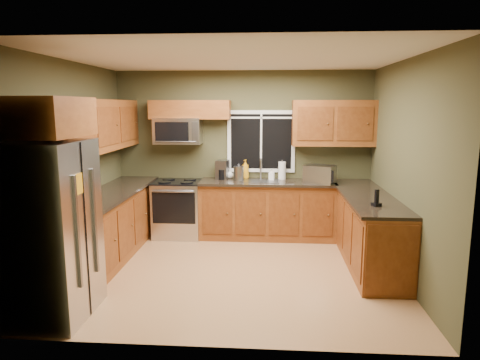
# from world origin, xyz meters

# --- Properties ---
(floor) EXTENTS (4.20, 4.20, 0.00)m
(floor) POSITION_xyz_m (0.00, 0.00, 0.00)
(floor) COLOR #AA784A
(floor) RESTS_ON ground
(ceiling) EXTENTS (4.20, 4.20, 0.00)m
(ceiling) POSITION_xyz_m (0.00, 0.00, 2.70)
(ceiling) COLOR white
(ceiling) RESTS_ON back_wall
(back_wall) EXTENTS (4.20, 0.00, 4.20)m
(back_wall) POSITION_xyz_m (0.00, 1.80, 1.35)
(back_wall) COLOR #414025
(back_wall) RESTS_ON ground
(front_wall) EXTENTS (4.20, 0.00, 4.20)m
(front_wall) POSITION_xyz_m (0.00, -1.80, 1.35)
(front_wall) COLOR #414025
(front_wall) RESTS_ON ground
(left_wall) EXTENTS (0.00, 3.60, 3.60)m
(left_wall) POSITION_xyz_m (-2.10, 0.00, 1.35)
(left_wall) COLOR #414025
(left_wall) RESTS_ON ground
(right_wall) EXTENTS (0.00, 3.60, 3.60)m
(right_wall) POSITION_xyz_m (2.10, 0.00, 1.35)
(right_wall) COLOR #414025
(right_wall) RESTS_ON ground
(window) EXTENTS (1.12, 0.03, 1.02)m
(window) POSITION_xyz_m (0.30, 1.78, 1.55)
(window) COLOR white
(window) RESTS_ON back_wall
(base_cabinets_left) EXTENTS (0.60, 2.65, 0.90)m
(base_cabinets_left) POSITION_xyz_m (-1.80, 0.48, 0.45)
(base_cabinets_left) COLOR brown
(base_cabinets_left) RESTS_ON ground
(countertop_left) EXTENTS (0.65, 2.65, 0.04)m
(countertop_left) POSITION_xyz_m (-1.78, 0.48, 0.92)
(countertop_left) COLOR black
(countertop_left) RESTS_ON base_cabinets_left
(base_cabinets_back) EXTENTS (2.17, 0.60, 0.90)m
(base_cabinets_back) POSITION_xyz_m (0.42, 1.50, 0.45)
(base_cabinets_back) COLOR brown
(base_cabinets_back) RESTS_ON ground
(countertop_back) EXTENTS (2.17, 0.65, 0.04)m
(countertop_back) POSITION_xyz_m (0.42, 1.48, 0.92)
(countertop_back) COLOR black
(countertop_back) RESTS_ON base_cabinets_back
(base_cabinets_peninsula) EXTENTS (0.60, 2.52, 0.90)m
(base_cabinets_peninsula) POSITION_xyz_m (1.80, 0.54, 0.45)
(base_cabinets_peninsula) COLOR brown
(base_cabinets_peninsula) RESTS_ON ground
(countertop_peninsula) EXTENTS (0.65, 2.50, 0.04)m
(countertop_peninsula) POSITION_xyz_m (1.78, 0.55, 0.92)
(countertop_peninsula) COLOR black
(countertop_peninsula) RESTS_ON base_cabinets_peninsula
(upper_cabinets_left) EXTENTS (0.33, 2.65, 0.72)m
(upper_cabinets_left) POSITION_xyz_m (-1.94, 0.48, 1.86)
(upper_cabinets_left) COLOR brown
(upper_cabinets_left) RESTS_ON left_wall
(upper_cabinets_back_left) EXTENTS (1.30, 0.33, 0.30)m
(upper_cabinets_back_left) POSITION_xyz_m (-0.85, 1.64, 2.07)
(upper_cabinets_back_left) COLOR brown
(upper_cabinets_back_left) RESTS_ON back_wall
(upper_cabinets_back_right) EXTENTS (1.30, 0.33, 0.72)m
(upper_cabinets_back_right) POSITION_xyz_m (1.45, 1.64, 1.86)
(upper_cabinets_back_right) COLOR brown
(upper_cabinets_back_right) RESTS_ON back_wall
(upper_cabinet_over_fridge) EXTENTS (0.72, 0.90, 0.38)m
(upper_cabinet_over_fridge) POSITION_xyz_m (-1.74, -1.30, 2.03)
(upper_cabinet_over_fridge) COLOR brown
(upper_cabinet_over_fridge) RESTS_ON left_wall
(refrigerator) EXTENTS (0.74, 0.90, 1.80)m
(refrigerator) POSITION_xyz_m (-1.74, -1.30, 0.90)
(refrigerator) COLOR #B7B7BC
(refrigerator) RESTS_ON ground
(range) EXTENTS (0.76, 0.69, 0.94)m
(range) POSITION_xyz_m (-1.05, 1.47, 0.47)
(range) COLOR #B7B7BC
(range) RESTS_ON ground
(microwave) EXTENTS (0.76, 0.41, 0.42)m
(microwave) POSITION_xyz_m (-1.05, 1.61, 1.73)
(microwave) COLOR #B7B7BC
(microwave) RESTS_ON back_wall
(sink) EXTENTS (0.60, 0.42, 0.36)m
(sink) POSITION_xyz_m (0.30, 1.49, 0.95)
(sink) COLOR slate
(sink) RESTS_ON countertop_back
(toaster_oven) EXTENTS (0.54, 0.50, 0.28)m
(toaster_oven) POSITION_xyz_m (1.23, 1.37, 1.08)
(toaster_oven) COLOR #B7B7BC
(toaster_oven) RESTS_ON countertop_back
(coffee_maker) EXTENTS (0.22, 0.27, 0.31)m
(coffee_maker) POSITION_xyz_m (-0.33, 1.64, 1.08)
(coffee_maker) COLOR slate
(coffee_maker) RESTS_ON countertop_back
(kettle) EXTENTS (0.19, 0.19, 0.29)m
(kettle) POSITION_xyz_m (-0.05, 1.49, 1.07)
(kettle) COLOR #B7B7BC
(kettle) RESTS_ON countertop_back
(paper_towel_roll) EXTENTS (0.16, 0.16, 0.32)m
(paper_towel_roll) POSITION_xyz_m (0.65, 1.68, 1.08)
(paper_towel_roll) COLOR white
(paper_towel_roll) RESTS_ON countertop_back
(soap_bottle_a) EXTENTS (0.16, 0.16, 0.32)m
(soap_bottle_a) POSITION_xyz_m (0.05, 1.70, 1.10)
(soap_bottle_a) COLOR orange
(soap_bottle_a) RESTS_ON countertop_back
(soap_bottle_b) EXTENTS (0.10, 0.10, 0.19)m
(soap_bottle_b) POSITION_xyz_m (0.48, 1.59, 1.03)
(soap_bottle_b) COLOR white
(soap_bottle_b) RESTS_ON countertop_back
(soap_bottle_c) EXTENTS (0.14, 0.14, 0.15)m
(soap_bottle_c) POSITION_xyz_m (-0.22, 1.70, 1.02)
(soap_bottle_c) COLOR white
(soap_bottle_c) RESTS_ON countertop_back
(cordless_phone) EXTENTS (0.12, 0.12, 0.21)m
(cordless_phone) POSITION_xyz_m (1.74, -0.17, 1.00)
(cordless_phone) COLOR black
(cordless_phone) RESTS_ON countertop_peninsula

